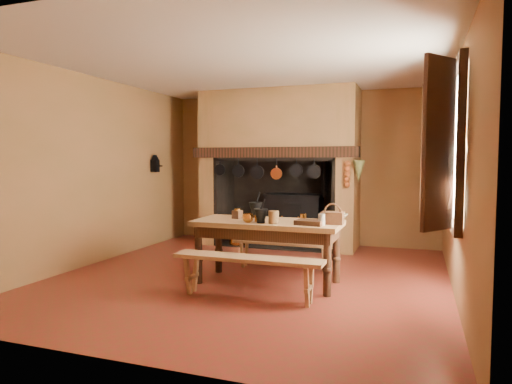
# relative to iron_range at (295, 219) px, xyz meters

# --- Properties ---
(floor) EXTENTS (5.50, 5.50, 0.00)m
(floor) POSITION_rel_iron_range_xyz_m (0.04, -2.45, -0.48)
(floor) COLOR maroon
(floor) RESTS_ON ground
(ceiling) EXTENTS (5.50, 5.50, 0.00)m
(ceiling) POSITION_rel_iron_range_xyz_m (0.04, -2.45, 2.32)
(ceiling) COLOR silver
(ceiling) RESTS_ON back_wall
(back_wall) EXTENTS (5.00, 0.02, 2.80)m
(back_wall) POSITION_rel_iron_range_xyz_m (0.04, 0.30, 0.92)
(back_wall) COLOR #9C673E
(back_wall) RESTS_ON floor
(wall_left) EXTENTS (0.02, 5.50, 2.80)m
(wall_left) POSITION_rel_iron_range_xyz_m (-2.46, -2.45, 0.92)
(wall_left) COLOR #9C673E
(wall_left) RESTS_ON floor
(wall_right) EXTENTS (0.02, 5.50, 2.80)m
(wall_right) POSITION_rel_iron_range_xyz_m (2.54, -2.45, 0.92)
(wall_right) COLOR #9C673E
(wall_right) RESTS_ON floor
(wall_front) EXTENTS (5.00, 0.02, 2.80)m
(wall_front) POSITION_rel_iron_range_xyz_m (0.04, -5.20, 0.92)
(wall_front) COLOR #9C673E
(wall_front) RESTS_ON floor
(chimney_breast) EXTENTS (2.95, 0.96, 2.80)m
(chimney_breast) POSITION_rel_iron_range_xyz_m (-0.26, -0.14, 1.33)
(chimney_breast) COLOR #9C673E
(chimney_breast) RESTS_ON floor
(iron_range) EXTENTS (1.12, 0.55, 1.60)m
(iron_range) POSITION_rel_iron_range_xyz_m (0.00, 0.00, 0.00)
(iron_range) COLOR black
(iron_range) RESTS_ON floor
(hearth_pans) EXTENTS (0.51, 0.62, 0.20)m
(hearth_pans) POSITION_rel_iron_range_xyz_m (-1.01, -0.23, -0.39)
(hearth_pans) COLOR #C1782C
(hearth_pans) RESTS_ON floor
(hanging_pans) EXTENTS (1.92, 0.29, 0.27)m
(hanging_pans) POSITION_rel_iron_range_xyz_m (-0.30, -0.64, 0.88)
(hanging_pans) COLOR black
(hanging_pans) RESTS_ON chimney_breast
(onion_string) EXTENTS (0.12, 0.10, 0.46)m
(onion_string) POSITION_rel_iron_range_xyz_m (1.04, -0.66, 0.85)
(onion_string) COLOR #9F4B1D
(onion_string) RESTS_ON chimney_breast
(herb_bunch) EXTENTS (0.20, 0.20, 0.35)m
(herb_bunch) POSITION_rel_iron_range_xyz_m (1.22, -0.66, 0.90)
(herb_bunch) COLOR brown
(herb_bunch) RESTS_ON chimney_breast
(window) EXTENTS (0.39, 1.75, 1.76)m
(window) POSITION_rel_iron_range_xyz_m (2.39, -2.85, 1.22)
(window) COLOR white
(window) RESTS_ON wall_right
(wall_coffee_mill) EXTENTS (0.23, 0.16, 0.31)m
(wall_coffee_mill) POSITION_rel_iron_range_xyz_m (-2.38, -0.90, 1.03)
(wall_coffee_mill) COLOR black
(wall_coffee_mill) RESTS_ON wall_left
(work_table) EXTENTS (1.84, 0.82, 0.80)m
(work_table) POSITION_rel_iron_range_xyz_m (0.35, -2.66, 0.19)
(work_table) COLOR #A3794B
(work_table) RESTS_ON floor
(bench_front) EXTENTS (1.72, 0.30, 0.48)m
(bench_front) POSITION_rel_iron_range_xyz_m (0.35, -3.38, -0.12)
(bench_front) COLOR #A3794B
(bench_front) RESTS_ON floor
(bench_back) EXTENTS (1.46, 0.25, 0.41)m
(bench_back) POSITION_rel_iron_range_xyz_m (0.35, -1.95, -0.18)
(bench_back) COLOR #A3794B
(bench_back) RESTS_ON floor
(mortar_large) EXTENTS (0.20, 0.20, 0.34)m
(mortar_large) POSITION_rel_iron_range_xyz_m (0.10, -2.40, 0.42)
(mortar_large) COLOR black
(mortar_large) RESTS_ON work_table
(mortar_small) EXTENTS (0.17, 0.17, 0.30)m
(mortar_small) POSITION_rel_iron_range_xyz_m (0.34, -2.90, 0.41)
(mortar_small) COLOR black
(mortar_small) RESTS_ON work_table
(coffee_grinder) EXTENTS (0.15, 0.13, 0.17)m
(coffee_grinder) POSITION_rel_iron_range_xyz_m (-0.09, -2.60, 0.37)
(coffee_grinder) COLOR #3A2012
(coffee_grinder) RESTS_ON work_table
(brass_mug_a) EXTENTS (0.08, 0.08, 0.09)m
(brass_mug_a) POSITION_rel_iron_range_xyz_m (0.27, -2.81, 0.36)
(brass_mug_a) COLOR #C1782C
(brass_mug_a) RESTS_ON work_table
(brass_mug_b) EXTENTS (0.09, 0.09, 0.09)m
(brass_mug_b) POSITION_rel_iron_range_xyz_m (0.77, -2.51, 0.36)
(brass_mug_b) COLOR #C1782C
(brass_mug_b) RESTS_ON work_table
(mixing_bowl) EXTENTS (0.38, 0.38, 0.09)m
(mixing_bowl) POSITION_rel_iron_range_xyz_m (1.13, -2.41, 0.36)
(mixing_bowl) COLOR beige
(mixing_bowl) RESTS_ON work_table
(stoneware_crock) EXTENTS (0.14, 0.14, 0.15)m
(stoneware_crock) POSITION_rel_iron_range_xyz_m (0.50, -2.90, 0.39)
(stoneware_crock) COLOR #52381E
(stoneware_crock) RESTS_ON work_table
(glass_jar) EXTENTS (0.10, 0.10, 0.14)m
(glass_jar) POSITION_rel_iron_range_xyz_m (1.08, -2.86, 0.38)
(glass_jar) COLOR beige
(glass_jar) RESTS_ON work_table
(wicker_basket) EXTENTS (0.26, 0.19, 0.25)m
(wicker_basket) POSITION_rel_iron_range_xyz_m (1.17, -2.69, 0.39)
(wicker_basket) COLOR #542A19
(wicker_basket) RESTS_ON work_table
(wooden_tray) EXTENTS (0.35, 0.27, 0.06)m
(wooden_tray) POSITION_rel_iron_range_xyz_m (0.94, -2.84, 0.34)
(wooden_tray) COLOR #3A2012
(wooden_tray) RESTS_ON work_table
(brass_cup) EXTENTS (0.16, 0.16, 0.11)m
(brass_cup) POSITION_rel_iron_range_xyz_m (0.18, -2.91, 0.37)
(brass_cup) COLOR #C1782C
(brass_cup) RESTS_ON work_table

